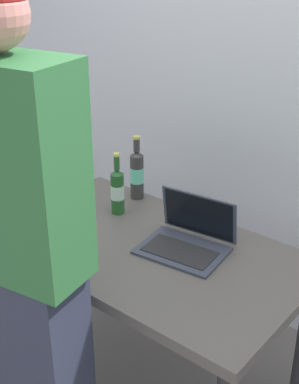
{
  "coord_description": "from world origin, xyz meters",
  "views": [
    {
      "loc": [
        1.17,
        -1.41,
        1.86
      ],
      "look_at": [
        0.01,
        0.0,
        0.98
      ],
      "focal_mm": 49.3,
      "sensor_mm": 36.0,
      "label": 1
    }
  ],
  "objects": [
    {
      "name": "ground_plane",
      "position": [
        0.0,
        0.0,
        0.0
      ],
      "size": [
        8.0,
        8.0,
        0.0
      ],
      "primitive_type": "plane",
      "color": "slate",
      "rests_on": "ground"
    },
    {
      "name": "desk",
      "position": [
        0.0,
        0.0,
        0.64
      ],
      "size": [
        1.29,
        0.76,
        0.73
      ],
      "color": "#56514C",
      "rests_on": "ground"
    },
    {
      "name": "beer_bottle_green",
      "position": [
        -0.29,
        0.14,
        0.84
      ],
      "size": [
        0.06,
        0.06,
        0.29
      ],
      "color": "#1E5123",
      "rests_on": "desk"
    },
    {
      "name": "beer_bottle_dark",
      "position": [
        -0.33,
        0.32,
        0.86
      ],
      "size": [
        0.07,
        0.07,
        0.31
      ],
      "color": "#333333",
      "rests_on": "desk"
    },
    {
      "name": "laptop",
      "position": [
        0.13,
        0.1,
        0.77
      ],
      "size": [
        0.37,
        0.32,
        0.2
      ],
      "color": "#383D4C",
      "rests_on": "desk"
    },
    {
      "name": "person_figure",
      "position": [
        -0.06,
        -0.57,
        0.92
      ],
      "size": [
        0.47,
        0.33,
        1.82
      ],
      "color": "#2D3347",
      "rests_on": "ground"
    },
    {
      "name": "back_wall",
      "position": [
        0.0,
        0.82,
        1.3
      ],
      "size": [
        6.0,
        0.1,
        2.6
      ],
      "primitive_type": "cube",
      "color": "silver",
      "rests_on": "ground"
    }
  ]
}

